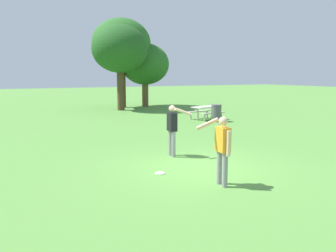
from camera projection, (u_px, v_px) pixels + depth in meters
name	position (u px, v px, depth m)	size (l,w,h in m)	color
ground_plane	(198.00, 167.00, 9.69)	(120.00, 120.00, 0.00)	#568E3D
person_thrower	(222.00, 146.00, 7.92)	(0.66, 0.67, 1.64)	gray
person_catcher	(172.00, 127.00, 10.81)	(0.66, 0.67, 1.64)	gray
frisbee	(160.00, 173.00, 9.00)	(0.26, 0.26, 0.03)	white
picnic_table_near	(206.00, 110.00, 19.69)	(1.93, 1.70, 0.77)	beige
trash_can_beside_table	(216.00, 113.00, 18.89)	(0.59, 0.59, 0.96)	#515156
tree_broad_center	(120.00, 49.00, 24.35)	(4.03, 4.03, 6.14)	#4C3823
tree_far_right	(121.00, 44.00, 26.33)	(4.54, 4.54, 6.90)	brown
tree_slender_mid	(145.00, 64.00, 27.50)	(3.90, 3.90, 5.08)	brown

